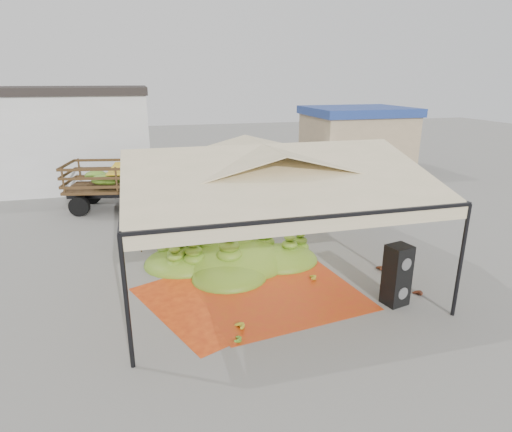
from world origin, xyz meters
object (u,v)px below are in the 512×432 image
object	(u,v)px
vendor	(260,214)
truck_left	(147,179)
banana_heap	(236,245)
speaker_stack	(397,275)
truck_right	(290,164)

from	to	relation	value
vendor	truck_left	bearing A→B (deg)	-69.70
banana_heap	speaker_stack	xyz separation A→B (m)	(3.58, -3.76, 0.20)
speaker_stack	truck_left	distance (m)	12.59
banana_heap	truck_right	bearing A→B (deg)	60.60
banana_heap	truck_right	distance (m)	10.22
truck_left	truck_right	bearing A→B (deg)	23.24
speaker_stack	truck_left	world-z (taller)	truck_left
speaker_stack	vendor	size ratio (longest dim) A/B	0.99
vendor	truck_left	size ratio (longest dim) A/B	0.25
banana_heap	truck_left	xyz separation A→B (m)	(-2.60, 7.19, 0.75)
truck_right	truck_left	bearing A→B (deg)	-179.10
speaker_stack	vendor	xyz separation A→B (m)	(-2.07, 6.14, 0.01)
vendor	banana_heap	bearing A→B (deg)	37.22
speaker_stack	vendor	world-z (taller)	vendor
speaker_stack	vendor	bearing A→B (deg)	95.55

